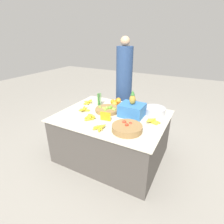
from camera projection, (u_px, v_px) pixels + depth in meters
ground_plane at (112, 154)px, 2.61m from camera, size 12.00×12.00×0.00m
market_table at (112, 136)px, 2.48m from camera, size 1.43×1.13×0.65m
lime_bowl at (107, 110)px, 2.46m from camera, size 0.34×0.34×0.08m
tomato_basket at (127, 128)px, 1.96m from camera, size 0.34×0.34×0.10m
orange_pile at (116, 102)px, 2.68m from camera, size 0.19×0.23×0.13m
metal_bowl at (155, 111)px, 2.39m from camera, size 0.29×0.29×0.09m
price_sign at (106, 116)px, 2.19m from camera, size 0.14×0.03×0.12m
produce_crate at (132, 109)px, 2.30m from camera, size 0.31×0.27×0.36m
veg_bundle at (99, 100)px, 2.63m from camera, size 0.05×0.06×0.20m
banana_bunch_front_left at (153, 121)px, 2.14m from camera, size 0.19×0.18×0.06m
banana_bunch_back_center at (88, 102)px, 2.74m from camera, size 0.15×0.18×0.06m
banana_bunch_front_right at (90, 117)px, 2.24m from camera, size 0.16×0.18×0.06m
banana_bunch_middle_left at (84, 109)px, 2.47m from camera, size 0.17×0.16×0.06m
banana_bunch_front_center at (133, 106)px, 2.61m from camera, size 0.13×0.18×0.03m
banana_bunch_middle_right at (100, 127)px, 2.00m from camera, size 0.13×0.17×0.05m
vendor_person at (124, 88)px, 3.17m from camera, size 0.28×0.28×1.63m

